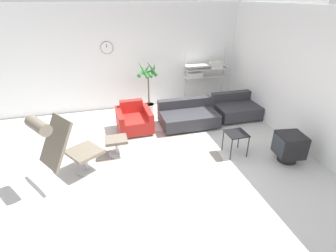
# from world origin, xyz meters

# --- Properties ---
(ground_plane) EXTENTS (12.00, 12.00, 0.00)m
(ground_plane) POSITION_xyz_m (0.00, 0.00, 0.00)
(ground_plane) COLOR silver
(wall_back) EXTENTS (12.00, 0.09, 2.80)m
(wall_back) POSITION_xyz_m (-0.00, 2.99, 1.40)
(wall_back) COLOR white
(wall_back) RESTS_ON ground_plane
(wall_right) EXTENTS (0.06, 12.00, 2.80)m
(wall_right) POSITION_xyz_m (2.98, 0.00, 1.40)
(wall_right) COLOR white
(wall_right) RESTS_ON ground_plane
(round_rug) EXTENTS (2.57, 2.57, 0.01)m
(round_rug) POSITION_xyz_m (-0.10, -0.03, 0.00)
(round_rug) COLOR gray
(round_rug) RESTS_ON ground_plane
(lounge_chair) EXTENTS (1.17, 1.02, 1.28)m
(lounge_chair) POSITION_xyz_m (-1.77, -0.14, 0.75)
(lounge_chair) COLOR #BCBCC1
(lounge_chair) RESTS_ON ground_plane
(ottoman) EXTENTS (0.45, 0.38, 0.37)m
(ottoman) POSITION_xyz_m (-0.86, 0.45, 0.27)
(ottoman) COLOR #BCBCC1
(ottoman) RESTS_ON ground_plane
(armchair_red) EXTENTS (0.81, 0.86, 0.66)m
(armchair_red) POSITION_xyz_m (-0.35, 1.44, 0.25)
(armchair_red) COLOR silver
(armchair_red) RESTS_ON ground_plane
(couch_low) EXTENTS (1.39, 0.91, 0.59)m
(couch_low) POSITION_xyz_m (1.00, 1.38, 0.22)
(couch_low) COLOR black
(couch_low) RESTS_ON ground_plane
(couch_second) EXTENTS (1.11, 0.91, 0.59)m
(couch_second) POSITION_xyz_m (2.39, 1.51, 0.22)
(couch_second) COLOR black
(couch_second) RESTS_ON ground_plane
(side_table) EXTENTS (0.41, 0.41, 0.48)m
(side_table) POSITION_xyz_m (1.48, -0.16, 0.42)
(side_table) COLOR black
(side_table) RESTS_ON ground_plane
(crt_television) EXTENTS (0.55, 0.55, 0.58)m
(crt_television) POSITION_xyz_m (2.36, -0.67, 0.32)
(crt_television) COLOR black
(crt_television) RESTS_ON ground_plane
(potted_plant) EXTENTS (0.56, 0.59, 1.52)m
(potted_plant) POSITION_xyz_m (0.20, 2.32, 0.70)
(potted_plant) COLOR silver
(potted_plant) RESTS_ON ground_plane
(shelf_unit) EXTENTS (1.27, 0.28, 1.61)m
(shelf_unit) POSITION_xyz_m (1.99, 2.68, 1.01)
(shelf_unit) COLOR #BCBCC1
(shelf_unit) RESTS_ON ground_plane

